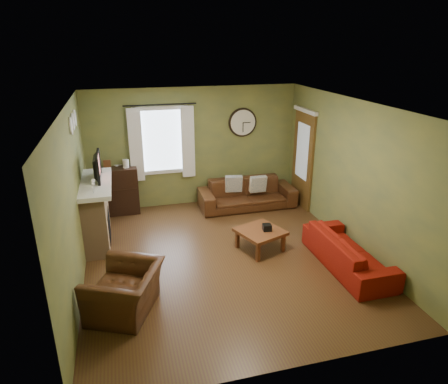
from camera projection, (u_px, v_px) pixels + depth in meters
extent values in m
cube|color=#4B2F19|center=(224.00, 257.00, 6.88)|extent=(4.60, 5.20, 0.00)
cube|color=white|center=(224.00, 105.00, 5.95)|extent=(4.60, 5.20, 0.00)
cube|color=olive|center=(74.00, 200.00, 5.87)|extent=(0.00, 5.20, 2.60)
cube|color=olive|center=(351.00, 175.00, 6.97)|extent=(0.00, 5.20, 2.60)
cube|color=olive|center=(194.00, 147.00, 8.77)|extent=(4.60, 0.00, 2.60)
cube|color=olive|center=(290.00, 272.00, 4.07)|extent=(4.60, 0.00, 2.60)
cube|color=tan|center=(96.00, 215.00, 7.22)|extent=(0.40, 1.40, 1.10)
cube|color=black|center=(108.00, 226.00, 7.36)|extent=(0.04, 0.60, 0.55)
cube|color=white|center=(94.00, 184.00, 7.02)|extent=(0.58, 1.60, 0.08)
imported|color=black|center=(94.00, 170.00, 7.08)|extent=(0.08, 0.60, 0.35)
cube|color=#994C3F|center=(99.00, 166.00, 7.08)|extent=(0.02, 0.62, 0.36)
cylinder|color=white|center=(71.00, 126.00, 6.25)|extent=(0.28, 0.28, 0.03)
cylinder|color=white|center=(73.00, 122.00, 6.57)|extent=(0.28, 0.28, 0.03)
cylinder|color=white|center=(75.00, 118.00, 6.89)|extent=(0.28, 0.28, 0.03)
cylinder|color=black|center=(160.00, 105.00, 8.14)|extent=(0.03, 0.03, 1.50)
cube|color=white|center=(136.00, 146.00, 8.30)|extent=(0.28, 0.04, 1.55)
cube|color=white|center=(188.00, 142.00, 8.57)|extent=(0.28, 0.04, 1.55)
cube|color=brown|center=(303.00, 160.00, 8.72)|extent=(0.05, 0.90, 2.10)
imported|color=brown|center=(114.00, 168.00, 8.47)|extent=(0.23, 0.25, 0.02)
imported|color=#412311|center=(247.00, 194.00, 8.86)|extent=(2.11, 0.82, 0.62)
cube|color=#A9AAA9|center=(258.00, 184.00, 8.75)|extent=(0.37, 0.12, 0.37)
cube|color=#A9AAA9|center=(234.00, 184.00, 8.76)|extent=(0.38, 0.17, 0.37)
imported|color=maroon|center=(348.00, 251.00, 6.52)|extent=(0.74, 1.88, 0.55)
imported|color=#412311|center=(125.00, 291.00, 5.42)|extent=(1.21, 1.27, 0.65)
cube|color=black|center=(267.00, 229.00, 7.00)|extent=(0.16, 0.16, 0.11)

